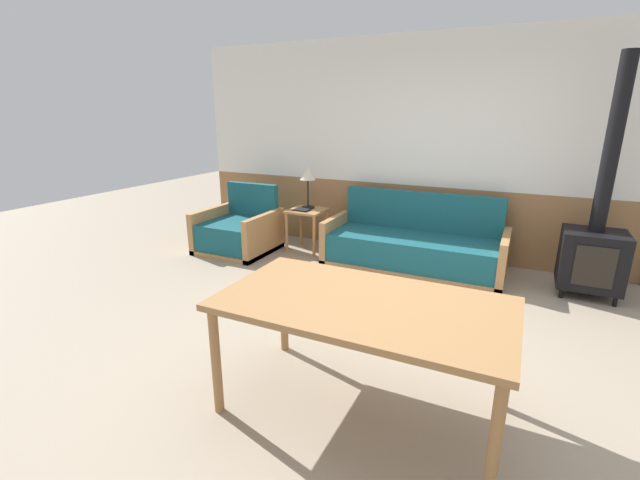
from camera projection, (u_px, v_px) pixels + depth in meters
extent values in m
plane|color=gray|center=(387.00, 359.00, 3.25)|extent=(16.00, 16.00, 0.00)
cube|color=#996B42|center=(451.00, 223.00, 5.39)|extent=(7.20, 0.06, 0.90)
cube|color=white|center=(462.00, 112.00, 5.00)|extent=(7.20, 0.06, 1.80)
cube|color=#B27F4C|center=(411.00, 265.00, 5.14)|extent=(2.09, 0.80, 0.06)
cube|color=#195660|center=(412.00, 250.00, 5.06)|extent=(1.93, 0.72, 0.33)
cube|color=#195660|center=(421.00, 211.00, 5.27)|extent=(1.93, 0.10, 0.47)
cube|color=#B27F4C|center=(335.00, 236.00, 5.49)|extent=(0.08, 0.80, 0.53)
cube|color=#B27F4C|center=(504.00, 259.00, 4.65)|extent=(0.08, 0.80, 0.53)
cube|color=#B27F4C|center=(238.00, 248.00, 5.77)|extent=(0.93, 0.88, 0.06)
cube|color=#195660|center=(237.00, 234.00, 5.69)|extent=(0.77, 0.80, 0.35)
cube|color=#195660|center=(253.00, 199.00, 5.93)|extent=(0.77, 0.10, 0.45)
cube|color=#B27F4C|center=(212.00, 228.00, 5.87)|extent=(0.08, 0.88, 0.55)
cube|color=#B27F4C|center=(264.00, 235.00, 5.52)|extent=(0.08, 0.88, 0.55)
cube|color=#B27F4C|center=(307.00, 211.00, 5.65)|extent=(0.47, 0.47, 0.03)
cylinder|color=#B27F4C|center=(287.00, 233.00, 5.64)|extent=(0.04, 0.04, 0.53)
cylinder|color=#B27F4C|center=(314.00, 237.00, 5.47)|extent=(0.04, 0.04, 0.53)
cylinder|color=#B27F4C|center=(301.00, 226.00, 5.99)|extent=(0.04, 0.04, 0.53)
cylinder|color=#B27F4C|center=(327.00, 229.00, 5.82)|extent=(0.04, 0.04, 0.53)
cylinder|color=black|center=(308.00, 207.00, 5.73)|extent=(0.17, 0.17, 0.02)
cylinder|color=black|center=(308.00, 193.00, 5.67)|extent=(0.02, 0.02, 0.36)
cone|color=beige|center=(308.00, 173.00, 5.59)|extent=(0.21, 0.21, 0.17)
cube|color=black|center=(302.00, 210.00, 5.59)|extent=(0.21, 0.17, 0.02)
cube|color=#9E7042|center=(363.00, 304.00, 2.50)|extent=(1.70, 0.93, 0.04)
cylinder|color=#9E7042|center=(216.00, 361.00, 2.59)|extent=(0.06, 0.06, 0.70)
cylinder|color=#9E7042|center=(494.00, 447.00, 1.93)|extent=(0.06, 0.06, 0.70)
cylinder|color=#9E7042|center=(284.00, 308.00, 3.29)|extent=(0.06, 0.06, 0.70)
cylinder|color=#9E7042|center=(505.00, 358.00, 2.63)|extent=(0.06, 0.06, 0.70)
cylinder|color=black|center=(561.00, 293.00, 4.30)|extent=(0.04, 0.04, 0.10)
cylinder|color=black|center=(615.00, 302.00, 4.11)|extent=(0.04, 0.04, 0.10)
cylinder|color=black|center=(559.00, 280.00, 4.65)|extent=(0.04, 0.04, 0.10)
cylinder|color=black|center=(609.00, 287.00, 4.46)|extent=(0.04, 0.04, 0.10)
cube|color=black|center=(591.00, 259.00, 4.28)|extent=(0.57, 0.50, 0.57)
cube|color=black|center=(594.00, 267.00, 4.07)|extent=(0.34, 0.01, 0.40)
cylinder|color=black|center=(613.00, 145.00, 4.00)|extent=(0.15, 0.15, 1.66)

